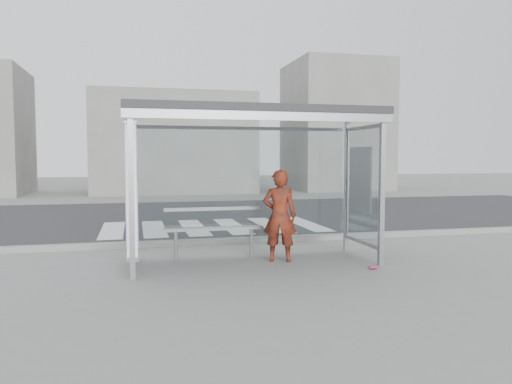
% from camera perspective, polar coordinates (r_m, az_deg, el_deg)
% --- Properties ---
extents(ground, '(80.00, 80.00, 0.00)m').
position_cam_1_polar(ground, '(8.58, -0.26, -8.10)').
color(ground, slate).
rests_on(ground, ground).
extents(road, '(30.00, 10.00, 0.01)m').
position_cam_1_polar(road, '(15.38, -6.34, -2.72)').
color(road, '#28282A').
rests_on(road, ground).
extents(curb, '(30.00, 0.18, 0.12)m').
position_cam_1_polar(curb, '(10.44, -2.76, -5.59)').
color(curb, gray).
rests_on(curb, ground).
extents(crosswalk, '(5.55, 3.00, 0.00)m').
position_cam_1_polar(crosswalk, '(12.93, -4.92, -4.00)').
color(crosswalk, silver).
rests_on(crosswalk, ground).
extents(bus_shelter, '(4.25, 1.65, 2.62)m').
position_cam_1_polar(bus_shelter, '(8.37, -2.84, 5.26)').
color(bus_shelter, gray).
rests_on(bus_shelter, ground).
extents(building_center, '(8.00, 5.00, 5.00)m').
position_cam_1_polar(building_center, '(26.24, -9.49, 5.48)').
color(building_center, slate).
rests_on(building_center, ground).
extents(building_right, '(5.00, 5.00, 7.00)m').
position_cam_1_polar(building_right, '(28.41, 9.06, 7.39)').
color(building_right, slate).
rests_on(building_right, ground).
extents(person, '(0.67, 0.56, 1.59)m').
position_cam_1_polar(person, '(8.59, 2.71, -2.72)').
color(person, red).
rests_on(person, ground).
extents(bench, '(1.75, 0.24, 0.90)m').
position_cam_1_polar(bench, '(8.91, -4.81, -4.15)').
color(bench, gray).
rests_on(bench, ground).
extents(soda_can, '(0.12, 0.07, 0.06)m').
position_cam_1_polar(soda_can, '(8.29, 13.20, -8.41)').
color(soda_can, '#C63A67').
rests_on(soda_can, ground).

